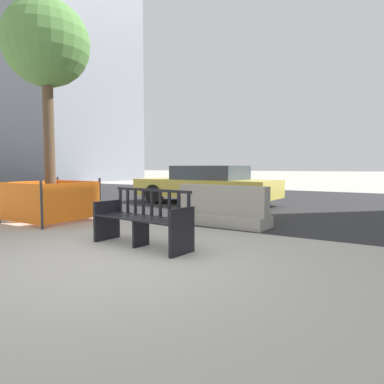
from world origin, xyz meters
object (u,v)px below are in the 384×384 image
Objects in this scene: street_bench at (142,221)px; car_taxi_near at (206,185)px; jersey_barrier_centre at (222,209)px; street_tree at (46,46)px; construction_fence at (51,200)px.

car_taxi_near is at bearing 110.03° from street_bench.
jersey_barrier_centre is 5.23m from street_tree.
street_bench is at bearing -13.82° from street_tree.
construction_fence is at bearing 166.18° from street_bench.
construction_fence is 0.32× the size of car_taxi_near.
jersey_barrier_centre is 4.11m from car_taxi_near.
street_bench is 0.36× the size of street_tree.
street_tree is at bearing -26.57° from construction_fence.
street_tree is at bearing -156.35° from jersey_barrier_centre.
jersey_barrier_centre is 0.42× the size of car_taxi_near.
jersey_barrier_centre is 0.42× the size of street_tree.
street_tree is 3.38m from construction_fence.
car_taxi_near is at bearing 75.86° from construction_fence.
car_taxi_near is (-2.10, 5.77, 0.25)m from street_bench.
street_bench is at bearing -69.97° from car_taxi_near.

